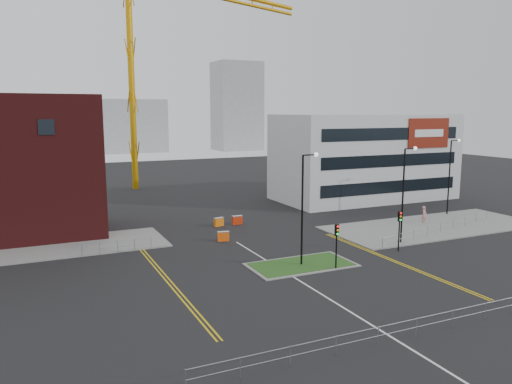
# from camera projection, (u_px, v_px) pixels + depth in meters

# --- Properties ---
(ground) EXTENTS (200.00, 200.00, 0.00)m
(ground) POSITION_uv_depth(u_px,v_px,m) (336.00, 303.00, 32.64)
(ground) COLOR black
(ground) RESTS_ON ground
(pavement_left) EXTENTS (28.00, 8.00, 0.12)m
(pavement_left) POSITION_uv_depth(u_px,v_px,m) (6.00, 253.00, 44.10)
(pavement_left) COLOR slate
(pavement_left) RESTS_ON ground
(pavement_right) EXTENTS (24.00, 10.00, 0.12)m
(pavement_right) POSITION_uv_depth(u_px,v_px,m) (434.00, 226.00, 54.27)
(pavement_right) COLOR slate
(pavement_right) RESTS_ON ground
(island_kerb) EXTENTS (8.60, 4.60, 0.08)m
(island_kerb) POSITION_uv_depth(u_px,v_px,m) (301.00, 265.00, 40.64)
(island_kerb) COLOR slate
(island_kerb) RESTS_ON ground
(grass_island) EXTENTS (8.00, 4.00, 0.12)m
(grass_island) POSITION_uv_depth(u_px,v_px,m) (301.00, 265.00, 40.63)
(grass_island) COLOR #1F4416
(grass_island) RESTS_ON ground
(office_block) EXTENTS (25.00, 12.20, 12.00)m
(office_block) POSITION_uv_depth(u_px,v_px,m) (364.00, 157.00, 71.10)
(office_block) COLOR silver
(office_block) RESTS_ON ground
(tower_crane) EXTENTS (49.23, 21.50, 37.83)m
(tower_crane) POSITION_uv_depth(u_px,v_px,m) (160.00, 26.00, 81.20)
(tower_crane) COLOR #CA8C0B
(tower_crane) RESTS_ON ground
(streetlamp_island) EXTENTS (1.46, 0.36, 9.18)m
(streetlamp_island) POSITION_uv_depth(u_px,v_px,m) (305.00, 200.00, 39.87)
(streetlamp_island) COLOR black
(streetlamp_island) RESTS_ON ground
(streetlamp_right_near) EXTENTS (1.46, 0.36, 9.18)m
(streetlamp_right_near) POSITION_uv_depth(u_px,v_px,m) (405.00, 187.00, 46.62)
(streetlamp_right_near) COLOR black
(streetlamp_right_near) RESTS_ON ground
(streetlamp_right_far) EXTENTS (1.46, 0.36, 9.18)m
(streetlamp_right_far) POSITION_uv_depth(u_px,v_px,m) (451.00, 171.00, 59.57)
(streetlamp_right_far) COLOR black
(streetlamp_right_far) RESTS_ON ground
(traffic_light_island) EXTENTS (0.28, 0.33, 3.65)m
(traffic_light_island) POSITION_uv_depth(u_px,v_px,m) (337.00, 238.00, 39.25)
(traffic_light_island) COLOR black
(traffic_light_island) RESTS_ON ground
(traffic_light_right) EXTENTS (0.28, 0.33, 3.65)m
(traffic_light_right) POSITION_uv_depth(u_px,v_px,m) (400.00, 223.00, 44.34)
(traffic_light_right) COLOR black
(traffic_light_right) RESTS_ON ground
(railing_front) EXTENTS (24.05, 0.05, 1.10)m
(railing_front) POSITION_uv_depth(u_px,v_px,m) (398.00, 327.00, 27.14)
(railing_front) COLOR gray
(railing_front) RESTS_ON ground
(railing_left) EXTENTS (6.05, 0.05, 1.10)m
(railing_left) POSITION_uv_depth(u_px,v_px,m) (117.00, 245.00, 44.12)
(railing_left) COLOR gray
(railing_left) RESTS_ON ground
(railing_right) EXTENTS (19.05, 5.05, 1.10)m
(railing_right) POSITION_uv_depth(u_px,v_px,m) (441.00, 226.00, 51.30)
(railing_right) COLOR gray
(railing_right) RESTS_ON ground
(centre_line) EXTENTS (0.15, 30.00, 0.01)m
(centre_line) POSITION_uv_depth(u_px,v_px,m) (320.00, 293.00, 34.44)
(centre_line) COLOR silver
(centre_line) RESTS_ON ground
(yellow_left_a) EXTENTS (0.12, 24.00, 0.01)m
(yellow_left_a) POSITION_uv_depth(u_px,v_px,m) (162.00, 276.00, 37.89)
(yellow_left_a) COLOR gold
(yellow_left_a) RESTS_ON ground
(yellow_left_b) EXTENTS (0.12, 24.00, 0.01)m
(yellow_left_b) POSITION_uv_depth(u_px,v_px,m) (166.00, 276.00, 38.02)
(yellow_left_b) COLOR gold
(yellow_left_b) RESTS_ON ground
(yellow_right_a) EXTENTS (0.12, 20.00, 0.01)m
(yellow_right_a) POSITION_uv_depth(u_px,v_px,m) (391.00, 260.00, 41.95)
(yellow_right_a) COLOR gold
(yellow_right_a) RESTS_ON ground
(yellow_right_b) EXTENTS (0.12, 20.00, 0.01)m
(yellow_right_b) POSITION_uv_depth(u_px,v_px,m) (394.00, 260.00, 42.07)
(yellow_right_b) COLOR gold
(yellow_right_b) RESTS_ON ground
(skyline_b) EXTENTS (24.00, 12.00, 16.00)m
(skyline_b) POSITION_uv_depth(u_px,v_px,m) (125.00, 126.00, 152.06)
(skyline_b) COLOR gray
(skyline_b) RESTS_ON ground
(skyline_c) EXTENTS (14.00, 12.00, 28.00)m
(skyline_c) POSITION_uv_depth(u_px,v_px,m) (237.00, 106.00, 161.07)
(skyline_c) COLOR gray
(skyline_c) RESTS_ON ground
(skyline_d) EXTENTS (30.00, 12.00, 12.00)m
(skyline_d) POSITION_uv_depth(u_px,v_px,m) (60.00, 132.00, 153.91)
(skyline_d) COLOR gray
(skyline_d) RESTS_ON ground
(pedestrian) EXTENTS (0.87, 0.76, 2.02)m
(pedestrian) POSITION_uv_depth(u_px,v_px,m) (424.00, 215.00, 55.52)
(pedestrian) COLOR #D08687
(pedestrian) RESTS_ON ground
(barrier_left) EXTENTS (1.18, 0.62, 0.95)m
(barrier_left) POSITION_uv_depth(u_px,v_px,m) (223.00, 236.00, 48.20)
(barrier_left) COLOR #F5560D
(barrier_left) RESTS_ON ground
(barrier_mid) EXTENTS (1.17, 0.39, 0.99)m
(barrier_mid) POSITION_uv_depth(u_px,v_px,m) (237.00, 220.00, 55.32)
(barrier_mid) COLOR red
(barrier_mid) RESTS_ON ground
(barrier_right) EXTENTS (1.19, 0.68, 0.95)m
(barrier_right) POSITION_uv_depth(u_px,v_px,m) (219.00, 222.00, 54.42)
(barrier_right) COLOR orange
(barrier_right) RESTS_ON ground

